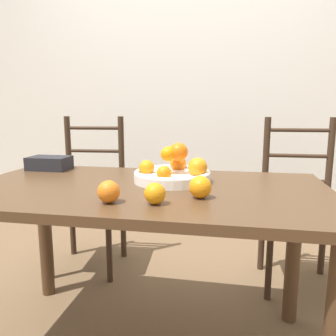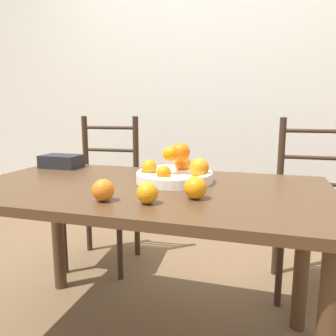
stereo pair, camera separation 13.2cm
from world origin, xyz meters
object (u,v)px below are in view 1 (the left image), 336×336
orange_loose_1 (155,193)px  chair_right (299,209)px  orange_loose_0 (200,187)px  chair_left (90,198)px  orange_loose_2 (109,192)px  fruit_bowl (173,172)px  book_stack (49,163)px

orange_loose_1 → chair_right: 1.22m
orange_loose_0 → chair_right: bearing=59.0°
chair_left → orange_loose_1: bearing=-59.7°
orange_loose_2 → fruit_bowl: bearing=66.9°
orange_loose_1 → chair_right: chair_right is taller
chair_left → chair_right: size_ratio=1.00×
book_stack → orange_loose_1: bearing=-37.3°
fruit_bowl → chair_left: chair_left is taller
fruit_bowl → orange_loose_1: bearing=-90.1°
orange_loose_0 → orange_loose_2: orange_loose_0 is taller
orange_loose_0 → chair_right: 1.06m
orange_loose_0 → orange_loose_1: 0.18m
fruit_bowl → book_stack: bearing=166.2°
chair_left → book_stack: bearing=-96.2°
orange_loose_2 → chair_left: chair_left is taller
fruit_bowl → chair_right: bearing=43.0°
orange_loose_1 → book_stack: bearing=142.7°
orange_loose_1 → orange_loose_2: bearing=-175.2°
orange_loose_1 → chair_left: (-0.67, 0.97, -0.31)m
fruit_bowl → chair_left: (-0.67, 0.62, -0.32)m
orange_loose_1 → book_stack: 0.86m
orange_loose_1 → orange_loose_0: bearing=36.4°
orange_loose_2 → orange_loose_0: bearing=21.5°
fruit_bowl → book_stack: 0.71m
orange_loose_0 → orange_loose_2: bearing=-158.5°
orange_loose_1 → book_stack: size_ratio=0.35×
orange_loose_1 → orange_loose_2: size_ratio=0.94×
chair_left → chair_right: same height
chair_right → fruit_bowl: bearing=-138.1°
orange_loose_2 → book_stack: 0.75m
fruit_bowl → book_stack: (-0.69, 0.17, -0.01)m
chair_left → book_stack: chair_left is taller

